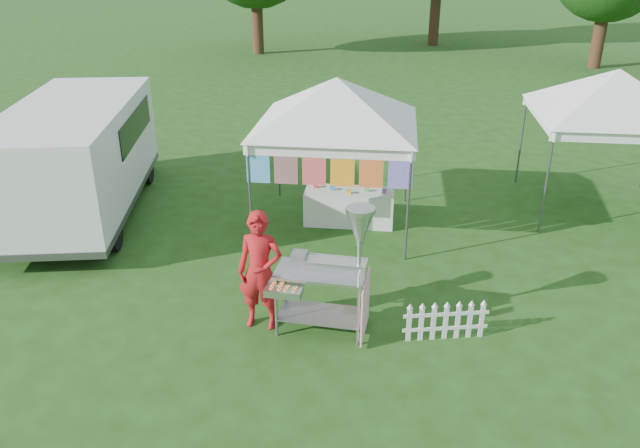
# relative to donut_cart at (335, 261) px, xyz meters

# --- Properties ---
(ground) EXTENTS (120.00, 120.00, 0.00)m
(ground) POSITION_rel_donut_cart_xyz_m (-0.37, 0.37, -1.18)
(ground) COLOR #224012
(ground) RESTS_ON ground
(canopy_main) EXTENTS (4.24, 4.24, 3.45)m
(canopy_main) POSITION_rel_donut_cart_xyz_m (-0.37, 3.86, 1.80)
(canopy_main) COLOR #59595E
(canopy_main) RESTS_ON ground
(canopy_right) EXTENTS (4.24, 4.24, 3.45)m
(canopy_right) POSITION_rel_donut_cart_xyz_m (5.13, 5.37, 1.81)
(canopy_right) COLOR #59595E
(canopy_right) RESTS_ON ground
(donut_cart) EXTENTS (1.51, 0.94, 2.01)m
(donut_cart) POSITION_rel_donut_cart_xyz_m (0.00, 0.00, 0.00)
(donut_cart) COLOR gray
(donut_cart) RESTS_ON ground
(vendor) EXTENTS (0.69, 0.47, 1.85)m
(vendor) POSITION_rel_donut_cart_xyz_m (-1.10, 0.05, -0.26)
(vendor) COLOR #A91419
(vendor) RESTS_ON ground
(cargo_van) EXTENTS (3.30, 5.94, 2.33)m
(cargo_van) POSITION_rel_donut_cart_xyz_m (-5.74, 3.89, 0.07)
(cargo_van) COLOR silver
(cargo_van) RESTS_ON ground
(picket_fence) EXTENTS (1.24, 0.30, 0.56)m
(picket_fence) POSITION_rel_donut_cart_xyz_m (1.62, 0.01, -0.89)
(picket_fence) COLOR silver
(picket_fence) RESTS_ON ground
(display_table) EXTENTS (1.80, 0.70, 0.70)m
(display_table) POSITION_rel_donut_cart_xyz_m (-0.10, 3.96, -0.83)
(display_table) COLOR white
(display_table) RESTS_ON ground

